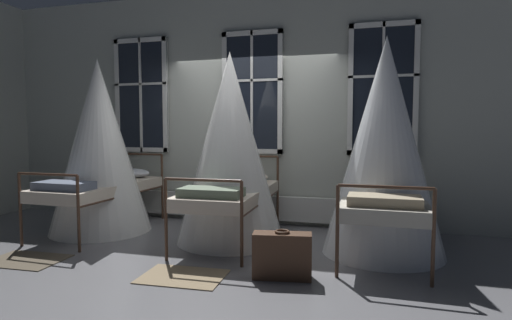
{
  "coord_description": "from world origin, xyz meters",
  "views": [
    {
      "loc": [
        1.73,
        -4.83,
        1.43
      ],
      "look_at": [
        0.36,
        0.07,
        1.05
      ],
      "focal_mm": 28.99,
      "sensor_mm": 36.0,
      "label": 1
    }
  ],
  "objects_px": {
    "cot_first": "(99,148)",
    "cot_second": "(230,150)",
    "cot_third": "(384,150)",
    "suitcase_dark": "(282,255)"
  },
  "relations": [
    {
      "from": "cot_first",
      "to": "cot_second",
      "type": "relative_size",
      "value": 1.0
    },
    {
      "from": "cot_third",
      "to": "suitcase_dark",
      "type": "bearing_deg",
      "value": 140.51
    },
    {
      "from": "cot_first",
      "to": "suitcase_dark",
      "type": "bearing_deg",
      "value": -110.55
    },
    {
      "from": "cot_second",
      "to": "suitcase_dark",
      "type": "relative_size",
      "value": 4.1
    },
    {
      "from": "cot_second",
      "to": "suitcase_dark",
      "type": "height_order",
      "value": "cot_second"
    },
    {
      "from": "cot_first",
      "to": "suitcase_dark",
      "type": "distance_m",
      "value": 3.21
    },
    {
      "from": "cot_second",
      "to": "cot_first",
      "type": "bearing_deg",
      "value": 88.4
    },
    {
      "from": "suitcase_dark",
      "to": "cot_first",
      "type": "bearing_deg",
      "value": 148.94
    },
    {
      "from": "cot_first",
      "to": "suitcase_dark",
      "type": "relative_size",
      "value": 4.1
    },
    {
      "from": "cot_second",
      "to": "suitcase_dark",
      "type": "bearing_deg",
      "value": -142.64
    }
  ]
}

